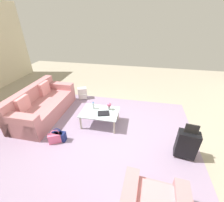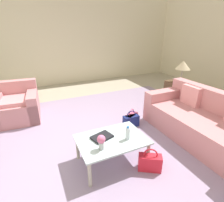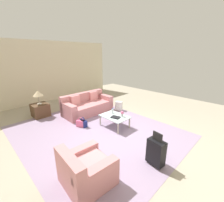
{
  "view_description": "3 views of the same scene",
  "coord_description": "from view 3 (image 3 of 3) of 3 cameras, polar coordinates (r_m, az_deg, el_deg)",
  "views": [
    {
      "loc": [
        -0.55,
        2.62,
        2.61
      ],
      "look_at": [
        0.06,
        -0.43,
        0.81
      ],
      "focal_mm": 24.0,
      "sensor_mm": 36.0,
      "label": 1
    },
    {
      "loc": [
        -0.49,
        -2.4,
        1.86
      ],
      "look_at": [
        0.78,
        0.3,
        0.63
      ],
      "focal_mm": 28.0,
      "sensor_mm": 36.0,
      "label": 2
    },
    {
      "loc": [
        -2.94,
        2.94,
        2.5
      ],
      "look_at": [
        0.39,
        -0.36,
        0.99
      ],
      "focal_mm": 24.0,
      "sensor_mm": 36.0,
      "label": 3
    }
  ],
  "objects": [
    {
      "name": "handbag_navy",
      "position": [
        5.47,
        -10.86,
        -8.23
      ],
      "size": [
        0.32,
        0.15,
        0.36
      ],
      "color": "navy",
      "rests_on": "ground"
    },
    {
      "name": "coffee_table_book",
      "position": [
        5.1,
        1.34,
        -6.2
      ],
      "size": [
        0.33,
        0.28,
        0.03
      ],
      "primitive_type": "cube",
      "rotation": [
        0.0,
        0.0,
        0.29
      ],
      "color": "black",
      "rests_on": "coffee_table"
    },
    {
      "name": "couch",
      "position": [
        6.62,
        -9.58,
        -1.86
      ],
      "size": [
        0.97,
        2.1,
        0.84
      ],
      "color": "#C67F84",
      "rests_on": "ground"
    },
    {
      "name": "handbag_red",
      "position": [
        5.86,
        0.63,
        -6.04
      ],
      "size": [
        0.35,
        0.29,
        0.36
      ],
      "color": "red",
      "rests_on": "ground"
    },
    {
      "name": "suitcase_black",
      "position": [
        3.73,
        16.39,
        -18.07
      ],
      "size": [
        0.43,
        0.27,
        0.85
      ],
      "color": "black",
      "rests_on": "ground"
    },
    {
      "name": "wall_right",
      "position": [
        8.58,
        -24.79,
        9.87
      ],
      "size": [
        0.12,
        8.0,
        3.1
      ],
      "primitive_type": "cube",
      "color": "beige",
      "rests_on": "ground"
    },
    {
      "name": "water_bottle",
      "position": [
        5.4,
        0.22,
        -3.9
      ],
      "size": [
        0.06,
        0.06,
        0.2
      ],
      "color": "silver",
      "rests_on": "coffee_table"
    },
    {
      "name": "armchair",
      "position": [
        3.28,
        -10.37,
        -25.03
      ],
      "size": [
        0.95,
        0.96,
        0.8
      ],
      "color": "#C67F84",
      "rests_on": "ground"
    },
    {
      "name": "flower_vase",
      "position": [
        5.15,
        3.93,
        -4.67
      ],
      "size": [
        0.11,
        0.11,
        0.21
      ],
      "color": "#B2B7BC",
      "rests_on": "coffee_table"
    },
    {
      "name": "handbag_pink",
      "position": [
        5.47,
        -11.74,
        -8.28
      ],
      "size": [
        0.35,
        0.28,
        0.36
      ],
      "color": "pink",
      "rests_on": "ground"
    },
    {
      "name": "ground_plane",
      "position": [
        4.86,
        0.21,
        -13.17
      ],
      "size": [
        12.0,
        12.0,
        0.0
      ],
      "primitive_type": "plane",
      "color": "#A89E89"
    },
    {
      "name": "backpack_white",
      "position": [
        6.82,
        2.57,
        -1.95
      ],
      "size": [
        0.36,
        0.33,
        0.4
      ],
      "color": "white",
      "rests_on": "ground"
    },
    {
      "name": "table_lamp",
      "position": [
        6.62,
        -26.43,
        2.55
      ],
      "size": [
        0.38,
        0.38,
        0.57
      ],
      "color": "#ADA899",
      "rests_on": "side_table"
    },
    {
      "name": "coffee_table",
      "position": [
        5.26,
        1.0,
        -6.24
      ],
      "size": [
        0.98,
        0.68,
        0.41
      ],
      "color": "silver",
      "rests_on": "ground"
    },
    {
      "name": "side_table",
      "position": [
        6.82,
        -25.62,
        -3.16
      ],
      "size": [
        0.61,
        0.61,
        0.52
      ],
      "primitive_type": "cube",
      "color": "#513823",
      "rests_on": "ground"
    },
    {
      "name": "area_rug",
      "position": [
        5.13,
        -6.25,
        -11.41
      ],
      "size": [
        5.2,
        4.4,
        0.01
      ],
      "primitive_type": "cube",
      "color": "#9984A3",
      "rests_on": "ground"
    }
  ]
}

